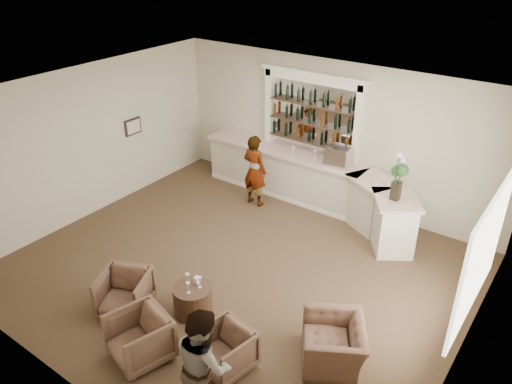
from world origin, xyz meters
TOP-DOWN VIEW (x-y plane):
  - ground at (0.00, 0.00)m, footprint 8.00×8.00m
  - room_shell at (0.16, 0.71)m, footprint 8.04×7.02m
  - bar_counter at (-0.16, 3.00)m, footprint 5.72×1.80m
  - back_bar_alcove at (-0.50, 3.41)m, footprint 2.64×0.25m
  - cocktail_table at (0.11, -1.35)m, footprint 0.66×0.66m
  - sommelier at (-1.26, 2.30)m, footprint 0.63×0.43m
  - guest at (1.57, -2.71)m, footprint 1.05×0.98m
  - armchair_left at (-0.84, -1.98)m, footprint 1.04×1.05m
  - armchair_center at (0.16, -2.56)m, footprint 1.02×1.03m
  - armchair_right at (1.31, -1.97)m, footprint 0.85×0.86m
  - armchair_far at (2.51, -0.93)m, footprint 1.29×1.33m
  - espresso_machine at (0.42, 3.06)m, footprint 0.54×0.46m
  - flower_vase at (2.02, 2.34)m, footprint 0.26×0.26m
  - wine_glass_bar_left at (-0.67, 2.98)m, footprint 0.07×0.07m
  - wine_glass_bar_right at (-0.17, 3.08)m, footprint 0.07×0.07m
  - wine_glass_tbl_a at (-0.01, -1.32)m, footprint 0.07×0.07m
  - wine_glass_tbl_b at (0.21, -1.27)m, footprint 0.07×0.07m
  - wine_glass_tbl_c at (0.15, -1.48)m, footprint 0.07×0.07m
  - napkin_holder at (0.09, -1.21)m, footprint 0.08×0.08m

SIDE VIEW (x-z plane):
  - ground at x=0.00m, z-range 0.00..0.00m
  - cocktail_table at x=0.11m, z-range 0.00..0.50m
  - armchair_far at x=2.51m, z-range 0.00..0.66m
  - armchair_right at x=1.31m, z-range 0.00..0.68m
  - armchair_left at x=-0.84m, z-range 0.00..0.73m
  - armchair_center at x=0.16m, z-range 0.00..0.76m
  - napkin_holder at x=0.09m, z-range 0.50..0.62m
  - bar_counter at x=-0.16m, z-range 0.00..1.14m
  - wine_glass_tbl_a at x=-0.01m, z-range 0.50..0.71m
  - wine_glass_tbl_b at x=0.21m, z-range 0.50..0.71m
  - wine_glass_tbl_c at x=0.15m, z-range 0.50..0.71m
  - sommelier at x=-1.26m, z-range 0.00..1.70m
  - guest at x=1.57m, z-range 0.00..1.71m
  - wine_glass_bar_left at x=-0.67m, z-range 1.14..1.35m
  - wine_glass_bar_right at x=-0.17m, z-range 1.14..1.35m
  - espresso_machine at x=0.42m, z-range 1.14..1.59m
  - flower_vase at x=2.02m, z-range 1.20..2.17m
  - back_bar_alcove at x=-0.50m, z-range 0.53..3.53m
  - room_shell at x=0.16m, z-range 0.68..4.00m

